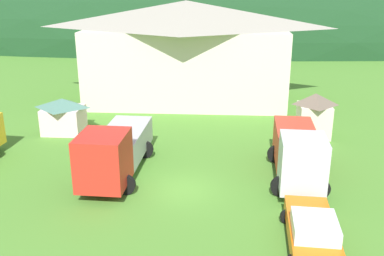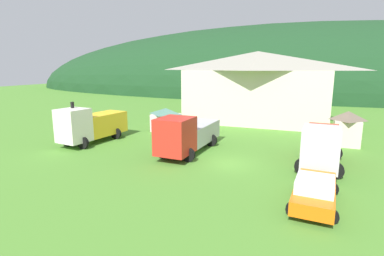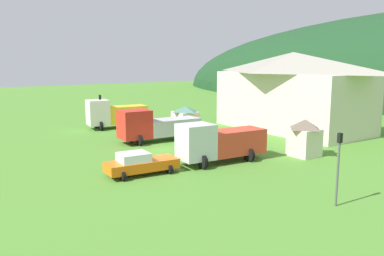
# 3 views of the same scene
# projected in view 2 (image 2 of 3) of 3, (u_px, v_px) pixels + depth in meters

# --- Properties ---
(ground_plane) EXTENTS (200.00, 200.00, 0.00)m
(ground_plane) POSITION_uv_depth(u_px,v_px,m) (228.00, 164.00, 22.54)
(ground_plane) COLOR #4C842D
(forested_hill_backdrop) EXTENTS (173.23, 60.00, 37.26)m
(forested_hill_backdrop) POSITION_uv_depth(u_px,v_px,m) (290.00, 92.00, 85.61)
(forested_hill_backdrop) COLOR #193D1E
(forested_hill_backdrop) RESTS_ON ground
(depot_building) EXTENTS (18.86, 9.37, 9.05)m
(depot_building) POSITION_uv_depth(u_px,v_px,m) (257.00, 86.00, 38.69)
(depot_building) COLOR beige
(depot_building) RESTS_ON ground
(play_shed_cream) EXTENTS (2.39, 2.32, 3.20)m
(play_shed_cream) POSITION_uv_depth(u_px,v_px,m) (347.00, 128.00, 27.44)
(play_shed_cream) COLOR beige
(play_shed_cream) RESTS_ON ground
(play_shed_pink) EXTENTS (3.01, 2.61, 2.60)m
(play_shed_pink) POSITION_uv_depth(u_px,v_px,m) (166.00, 119.00, 33.77)
(play_shed_pink) COLOR beige
(play_shed_pink) RESTS_ON ground
(heavy_rig_striped) EXTENTS (3.59, 7.30, 3.50)m
(heavy_rig_striped) POSITION_uv_depth(u_px,v_px,m) (90.00, 125.00, 28.38)
(heavy_rig_striped) COLOR silver
(heavy_rig_striped) RESTS_ON ground
(crane_truck_red) EXTENTS (3.46, 8.54, 3.33)m
(crane_truck_red) POSITION_uv_depth(u_px,v_px,m) (187.00, 134.00, 24.99)
(crane_truck_red) COLOR red
(crane_truck_red) RESTS_ON ground
(tow_truck_silver) EXTENTS (3.33, 7.59, 3.31)m
(tow_truck_silver) POSITION_uv_depth(u_px,v_px,m) (321.00, 144.00, 21.43)
(tow_truck_silver) COLOR silver
(tow_truck_silver) RESTS_ON ground
(service_pickup_orange) EXTENTS (2.63, 5.36, 1.66)m
(service_pickup_orange) POSITION_uv_depth(u_px,v_px,m) (315.00, 190.00, 15.62)
(service_pickup_orange) COLOR orange
(service_pickup_orange) RESTS_ON ground
(traffic_light_west) EXTENTS (0.20, 0.32, 4.06)m
(traffic_light_west) POSITION_uv_depth(u_px,v_px,m) (74.00, 119.00, 27.13)
(traffic_light_west) COLOR #4C4C51
(traffic_light_west) RESTS_ON ground
(traffic_cone_near_pickup) EXTENTS (0.36, 0.36, 0.59)m
(traffic_cone_near_pickup) POSITION_uv_depth(u_px,v_px,m) (169.00, 142.00, 28.82)
(traffic_cone_near_pickup) COLOR orange
(traffic_cone_near_pickup) RESTS_ON ground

